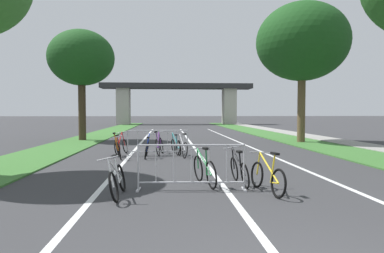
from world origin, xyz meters
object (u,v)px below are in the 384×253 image
at_px(tree_left_cypress_far, 81,58).
at_px(tree_right_pine_far, 302,42).
at_px(bicycle_red_6, 121,146).
at_px(crowd_barrier_nearest, 191,167).
at_px(crowd_barrier_second, 158,143).
at_px(bicycle_blue_7, 147,149).
at_px(bicycle_white_5, 117,180).
at_px(bicycle_orange_2, 118,148).
at_px(bicycle_yellow_3, 267,177).
at_px(bicycle_green_9, 204,170).
at_px(bicycle_purple_0, 159,145).
at_px(bicycle_black_8, 239,170).
at_px(bicycle_silver_4, 182,148).
at_px(bicycle_teal_1, 176,146).

relative_size(tree_left_cypress_far, tree_right_pine_far, 0.85).
bearing_deg(bicycle_red_6, crowd_barrier_nearest, -60.16).
bearing_deg(crowd_barrier_second, bicycle_blue_7, -129.60).
bearing_deg(bicycle_white_5, bicycle_orange_2, -80.91).
bearing_deg(bicycle_blue_7, bicycle_yellow_3, -63.89).
bearing_deg(bicycle_orange_2, bicycle_green_9, 106.65).
height_order(bicycle_purple_0, bicycle_white_5, bicycle_purple_0).
relative_size(tree_left_cypress_far, bicycle_green_9, 4.28).
bearing_deg(bicycle_orange_2, crowd_barrier_second, -170.40).
bearing_deg(crowd_barrier_second, bicycle_black_8, -69.16).
xyz_separation_m(tree_left_cypress_far, bicycle_silver_4, (5.84, -8.13, -4.72)).
bearing_deg(bicycle_blue_7, tree_right_pine_far, 34.48).
relative_size(tree_left_cypress_far, bicycle_red_6, 4.00).
height_order(crowd_barrier_second, bicycle_purple_0, crowd_barrier_second).
xyz_separation_m(bicycle_teal_1, bicycle_red_6, (-2.28, -0.06, 0.01)).
bearing_deg(bicycle_white_5, crowd_barrier_second, -94.57).
xyz_separation_m(bicycle_silver_4, bicycle_blue_7, (-1.36, -0.12, -0.02)).
bearing_deg(bicycle_teal_1, bicycle_orange_2, -165.72).
distance_m(bicycle_orange_2, bicycle_silver_4, 2.48).
bearing_deg(bicycle_yellow_3, crowd_barrier_nearest, 157.67).
height_order(bicycle_silver_4, bicycle_white_5, bicycle_silver_4).
relative_size(crowd_barrier_second, bicycle_teal_1, 1.55).
distance_m(tree_left_cypress_far, tree_right_pine_far, 13.26).
bearing_deg(crowd_barrier_nearest, bicycle_white_5, -162.46).
relative_size(bicycle_teal_1, bicycle_yellow_3, 0.98).
bearing_deg(crowd_barrier_second, bicycle_silver_4, -20.98).
xyz_separation_m(crowd_barrier_second, bicycle_white_5, (-0.65, -6.69, -0.17)).
relative_size(bicycle_white_5, bicycle_black_8, 1.01).
bearing_deg(tree_right_pine_far, bicycle_silver_4, -141.09).
xyz_separation_m(tree_right_pine_far, bicycle_white_5, (-8.79, -12.13, -5.44)).
distance_m(tree_right_pine_far, bicycle_black_8, 13.74).
relative_size(crowd_barrier_second, bicycle_yellow_3, 1.51).
distance_m(bicycle_purple_0, bicycle_white_5, 7.13).
distance_m(crowd_barrier_second, bicycle_silver_4, 1.03).
height_order(crowd_barrier_nearest, bicycle_purple_0, crowd_barrier_nearest).
bearing_deg(tree_right_pine_far, crowd_barrier_nearest, -121.77).
distance_m(bicycle_orange_2, bicycle_red_6, 1.08).
bearing_deg(bicycle_teal_1, bicycle_yellow_3, -87.86).
distance_m(tree_left_cypress_far, bicycle_blue_7, 10.52).
bearing_deg(bicycle_blue_7, bicycle_white_5, -92.51).
relative_size(bicycle_teal_1, bicycle_blue_7, 1.02).
relative_size(bicycle_silver_4, bicycle_green_9, 1.01).
bearing_deg(bicycle_blue_7, bicycle_teal_1, 41.19).
height_order(tree_right_pine_far, crowd_barrier_second, tree_right_pine_far).
distance_m(crowd_barrier_nearest, bicycle_teal_1, 6.73).
height_order(crowd_barrier_nearest, bicycle_blue_7, crowd_barrier_nearest).
height_order(bicycle_purple_0, bicycle_blue_7, bicycle_purple_0).
bearing_deg(bicycle_purple_0, bicycle_blue_7, -109.54).
relative_size(tree_left_cypress_far, crowd_barrier_second, 2.76).
relative_size(tree_left_cypress_far, bicycle_white_5, 4.31).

